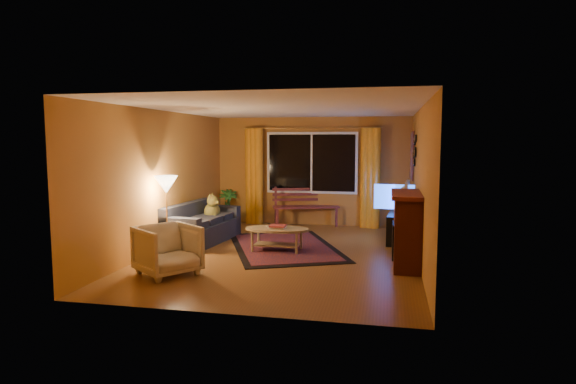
% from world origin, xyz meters
% --- Properties ---
extents(floor, '(4.50, 6.00, 0.02)m').
position_xyz_m(floor, '(0.00, 0.00, -0.01)').
color(floor, brown).
rests_on(floor, ground).
extents(ceiling, '(4.50, 6.00, 0.02)m').
position_xyz_m(ceiling, '(0.00, 0.00, 2.51)').
color(ceiling, white).
rests_on(ceiling, ground).
extents(wall_back, '(4.50, 0.02, 2.50)m').
position_xyz_m(wall_back, '(0.00, 3.01, 1.25)').
color(wall_back, '#B5752E').
rests_on(wall_back, ground).
extents(wall_left, '(0.02, 6.00, 2.50)m').
position_xyz_m(wall_left, '(-2.26, 0.00, 1.25)').
color(wall_left, '#B5752E').
rests_on(wall_left, ground).
extents(wall_right, '(0.02, 6.00, 2.50)m').
position_xyz_m(wall_right, '(2.26, 0.00, 1.25)').
color(wall_right, '#B5752E').
rests_on(wall_right, ground).
extents(window, '(2.00, 0.02, 1.30)m').
position_xyz_m(window, '(0.00, 2.94, 1.45)').
color(window, black).
rests_on(window, wall_back).
extents(curtain_rod, '(3.20, 0.03, 0.03)m').
position_xyz_m(curtain_rod, '(0.00, 2.90, 2.25)').
color(curtain_rod, '#BF8C3F').
rests_on(curtain_rod, wall_back).
extents(curtain_left, '(0.36, 0.36, 2.24)m').
position_xyz_m(curtain_left, '(-1.35, 2.88, 1.12)').
color(curtain_left, orange).
rests_on(curtain_left, ground).
extents(curtain_right, '(0.36, 0.36, 2.24)m').
position_xyz_m(curtain_right, '(1.35, 2.88, 1.12)').
color(curtain_right, orange).
rests_on(curtain_right, ground).
extents(bench, '(1.57, 0.91, 0.45)m').
position_xyz_m(bench, '(-0.10, 2.75, 0.23)').
color(bench, '#562020').
rests_on(bench, ground).
extents(potted_plant, '(0.60, 0.60, 0.81)m').
position_xyz_m(potted_plant, '(-1.97, 2.75, 0.40)').
color(potted_plant, '#235B1E').
rests_on(potted_plant, ground).
extents(sofa, '(1.01, 1.95, 0.76)m').
position_xyz_m(sofa, '(-1.77, 0.63, 0.38)').
color(sofa, '#20232E').
rests_on(sofa, ground).
extents(dog, '(0.48, 0.55, 0.51)m').
position_xyz_m(dog, '(-1.72, 1.05, 0.63)').
color(dog, olive).
rests_on(dog, sofa).
extents(armchair, '(1.06, 1.07, 0.81)m').
position_xyz_m(armchair, '(-1.39, -1.64, 0.40)').
color(armchair, beige).
rests_on(armchair, ground).
extents(floor_lamp, '(0.29, 0.29, 1.34)m').
position_xyz_m(floor_lamp, '(-2.00, -0.40, 0.67)').
color(floor_lamp, '#BF8C3F').
rests_on(floor_lamp, ground).
extents(rug, '(2.77, 3.30, 0.02)m').
position_xyz_m(rug, '(-0.11, 0.50, 0.01)').
color(rug, maroon).
rests_on(rug, ground).
extents(coffee_table, '(1.16, 1.16, 0.42)m').
position_xyz_m(coffee_table, '(-0.17, 0.16, 0.21)').
color(coffee_table, '#98835A').
rests_on(coffee_table, ground).
extents(tv_console, '(0.55, 1.37, 0.56)m').
position_xyz_m(tv_console, '(2.00, 1.55, 0.28)').
color(tv_console, black).
rests_on(tv_console, ground).
extents(television, '(0.22, 1.07, 0.61)m').
position_xyz_m(television, '(2.00, 1.55, 0.86)').
color(television, black).
rests_on(television, tv_console).
extents(fireplace, '(0.40, 1.20, 1.10)m').
position_xyz_m(fireplace, '(2.05, -0.40, 0.55)').
color(fireplace, maroon).
rests_on(fireplace, ground).
extents(mirror_cluster, '(0.06, 0.60, 0.56)m').
position_xyz_m(mirror_cluster, '(2.21, 1.30, 1.80)').
color(mirror_cluster, black).
rests_on(mirror_cluster, wall_right).
extents(painting, '(0.04, 0.76, 0.96)m').
position_xyz_m(painting, '(2.22, 2.45, 1.65)').
color(painting, '#DC5F0C').
rests_on(painting, wall_right).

